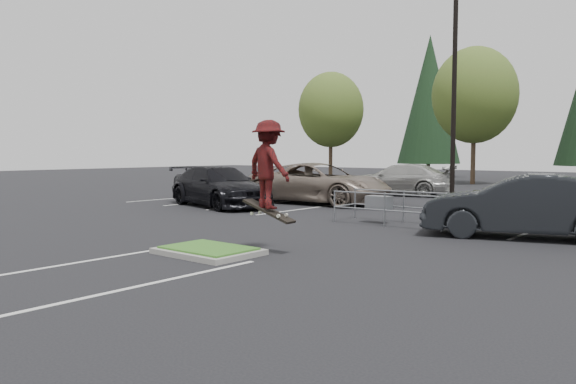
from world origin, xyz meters
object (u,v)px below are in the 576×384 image
Objects in this scene: car_far_silver at (400,180)px; light_pole at (454,92)px; decid_a at (331,112)px; car_l_grey at (224,183)px; decid_b at (475,98)px; car_l_tan at (319,183)px; car_r_charc at (523,206)px; conif_a at (429,100)px; cart_corral at (383,203)px; car_l_black at (218,186)px; skateboarder at (269,165)px.

light_pole is at bearing 29.92° from car_far_silver.
decid_a is 2.18× the size of car_l_grey.
decid_a is 1.57× the size of car_far_silver.
decid_b is 19.72m from car_l_tan.
car_l_grey is (-12.00, -0.50, -3.86)m from light_pole.
car_r_charc reaches higher than car_far_silver.
car_far_silver is (-5.50, 6.00, -3.74)m from light_pole.
conif_a is 3.18× the size of car_l_grey.
conif_a reaches higher than decid_b.
car_r_charc is (22.67, -23.03, -4.73)m from decid_a.
light_pole is at bearing 85.31° from cart_corral.
car_l_tan is at bearing -19.41° from car_l_black.
car_far_silver is at bearing 114.29° from cart_corral.
car_r_charc is (16.16, -4.50, 0.15)m from car_l_grey.
decid_a is 24.84m from car_l_black.
decid_b is 23.41m from car_l_black.
car_far_silver reaches higher than car_l_grey.
light_pole reaches higher than cart_corral.
car_l_tan is 1.26× the size of car_r_charc.
skateboarder is (6.94, -29.53, -4.05)m from decid_b.
skateboarder is 0.45× the size of car_r_charc.
cart_corral is at bearing -130.94° from car_l_tan.
car_l_tan is at bearing -175.21° from light_pole.
decid_b is at bearing -2.52° from car_l_tan.
decid_b is 0.74× the size of conif_a.
decid_a is 1.38× the size of car_l_tan.
decid_b is 13.61m from car_far_silver.
car_l_black is 12.68m from car_r_charc.
light_pole is 25.86m from decid_a.
skateboarder is at bearing -85.47° from cart_corral.
skateboarder is at bearing -112.31° from car_l_black.
skateboarder reaches higher than car_l_tan.
car_l_black is at bearing -95.00° from decid_b.
decid_b is at bearing -40.93° from car_l_grey.
conif_a is 38.42m from car_r_charc.
car_r_charc is at bearing -60.52° from conif_a.
cart_corral is at bearing -134.82° from car_l_grey.
conif_a is at bearing 117.38° from light_pole.
cart_corral is 11.99m from car_far_silver.
light_pole is at bearing -112.45° from car_l_grey.
decid_b is at bearing 2.39° from decid_a.
car_l_black is at bearing -161.47° from car_l_grey.
cart_corral is at bearing -74.97° from decid_b.
decid_b is at bearing -66.18° from skateboarder.
cart_corral is at bearing -51.32° from decid_a.
car_l_grey is at bearing 85.85° from car_l_tan.
decid_a reaches higher than car_r_charc.
car_l_black is 5.10m from car_l_grey.
cart_corral is at bearing -66.50° from conif_a.
light_pole is 8.96m from car_far_silver.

